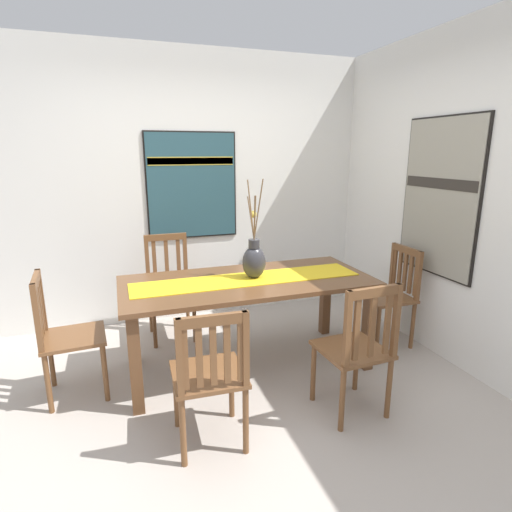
{
  "coord_description": "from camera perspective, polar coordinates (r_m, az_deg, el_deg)",
  "views": [
    {
      "loc": [
        -0.76,
        -2.38,
        1.72
      ],
      "look_at": [
        0.25,
        0.56,
        0.93
      ],
      "focal_mm": 28.79,
      "sensor_mm": 36.0,
      "label": 1
    }
  ],
  "objects": [
    {
      "name": "painting_on_back_wall",
      "position": [
        4.25,
        -8.89,
        9.67
      ],
      "size": [
        0.91,
        0.05,
        1.06
      ],
      "color": "black"
    },
    {
      "name": "table_runner",
      "position": [
        3.23,
        -1.18,
        -3.23
      ],
      "size": [
        1.8,
        0.36,
        0.01
      ],
      "primitive_type": "cube",
      "color": "gold",
      "rests_on": "dining_table"
    },
    {
      "name": "chair_4",
      "position": [
        3.93,
        18.27,
        -4.89
      ],
      "size": [
        0.43,
        0.43,
        0.9
      ],
      "color": "brown",
      "rests_on": "ground_plane"
    },
    {
      "name": "chair_3",
      "position": [
        3.96,
        -11.91,
        -4.13
      ],
      "size": [
        0.42,
        0.42,
        0.97
      ],
      "color": "brown",
      "rests_on": "ground_plane"
    },
    {
      "name": "centerpiece_vase",
      "position": [
        3.22,
        -0.27,
        -0.47
      ],
      "size": [
        0.19,
        0.16,
        0.78
      ],
      "color": "#333338",
      "rests_on": "dining_table"
    },
    {
      "name": "chair_0",
      "position": [
        2.81,
        13.87,
        -12.31
      ],
      "size": [
        0.44,
        0.44,
        0.94
      ],
      "color": "brown",
      "rests_on": "ground_plane"
    },
    {
      "name": "wall_back",
      "position": [
        4.32,
        -8.84,
        9.24
      ],
      "size": [
        6.4,
        0.12,
        2.7
      ],
      "primitive_type": "cube",
      "color": "silver",
      "rests_on": "ground_plane"
    },
    {
      "name": "wall_side",
      "position": [
        3.56,
        28.84,
        6.57
      ],
      "size": [
        0.12,
        6.4,
        2.7
      ],
      "primitive_type": "cube",
      "color": "silver",
      "rests_on": "ground_plane"
    },
    {
      "name": "chair_2",
      "position": [
        3.23,
        -25.11,
        -9.76
      ],
      "size": [
        0.45,
        0.45,
        0.92
      ],
      "color": "brown",
      "rests_on": "ground_plane"
    },
    {
      "name": "ground_plane",
      "position": [
        3.05,
        -1.04,
        -20.46
      ],
      "size": [
        6.4,
        6.4,
        0.03
      ],
      "primitive_type": "cube",
      "color": "#B2A89E"
    },
    {
      "name": "chair_1",
      "position": [
        2.47,
        -6.42,
        -15.99
      ],
      "size": [
        0.44,
        0.44,
        0.89
      ],
      "color": "brown",
      "rests_on": "ground_plane"
    },
    {
      "name": "dining_table",
      "position": [
        3.27,
        -1.17,
        -5.02
      ],
      "size": [
        1.96,
        0.88,
        0.74
      ],
      "color": "brown",
      "rests_on": "ground_plane"
    },
    {
      "name": "painting_on_side_wall",
      "position": [
        3.76,
        24.19,
        7.43
      ],
      "size": [
        0.05,
        0.84,
        1.3
      ],
      "color": "black"
    }
  ]
}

